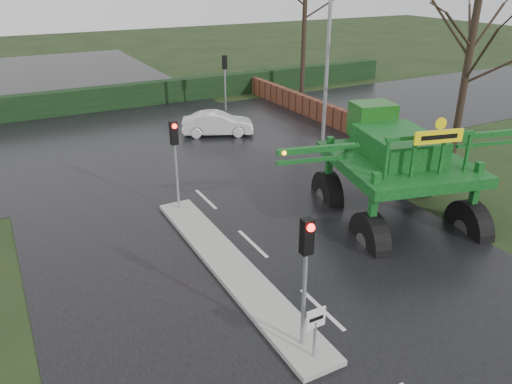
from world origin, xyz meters
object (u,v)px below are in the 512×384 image
crop_sprayer (373,171)px  white_sedan (218,135)px  traffic_signal_mid (175,147)px  keep_left_sign (315,325)px  traffic_signal_far (225,70)px  street_light_right (324,23)px  traffic_signal_near (306,257)px

crop_sprayer → white_sedan: bearing=102.3°
traffic_signal_mid → crop_sprayer: bearing=-46.0°
keep_left_sign → crop_sprayer: (4.86, 3.97, 1.45)m
traffic_signal_far → street_light_right: size_ratio=0.35×
crop_sprayer → traffic_signal_mid: bearing=147.9°
traffic_signal_near → crop_sprayer: (4.86, 3.48, -0.08)m
traffic_signal_near → crop_sprayer: bearing=35.6°
keep_left_sign → traffic_signal_near: 1.61m
traffic_signal_near → street_light_right: (9.49, 13.01, 3.40)m
traffic_signal_near → traffic_signal_mid: 8.50m
traffic_signal_mid → street_light_right: size_ratio=0.35×
street_light_right → white_sedan: (-4.27, 3.52, -5.99)m
street_light_right → traffic_signal_near: bearing=-126.1°
keep_left_sign → traffic_signal_near: traffic_signal_near is taller
street_light_right → crop_sprayer: (-4.64, -9.53, -3.48)m
traffic_signal_mid → white_sedan: (5.22, 8.03, -2.59)m
street_light_right → white_sedan: size_ratio=2.59×
traffic_signal_far → crop_sprayer: (-2.94, -17.54, -0.08)m
traffic_signal_near → white_sedan: traffic_signal_near is taller
street_light_right → white_sedan: bearing=140.5°
traffic_signal_near → traffic_signal_mid: bearing=90.0°
white_sedan → traffic_signal_far: bearing=-5.8°
keep_left_sign → street_light_right: (9.49, 13.50, 4.93)m
traffic_signal_far → traffic_signal_near: bearing=69.6°
keep_left_sign → traffic_signal_mid: (0.00, 8.99, 1.53)m
keep_left_sign → traffic_signal_near: size_ratio=0.38×
keep_left_sign → white_sedan: 17.84m
traffic_signal_mid → traffic_signal_far: bearing=58.1°
crop_sprayer → white_sedan: size_ratio=2.40×
keep_left_sign → white_sedan: (5.22, 17.02, -1.06)m
keep_left_sign → street_light_right: street_light_right is taller
street_light_right → crop_sprayer: bearing=-115.9°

